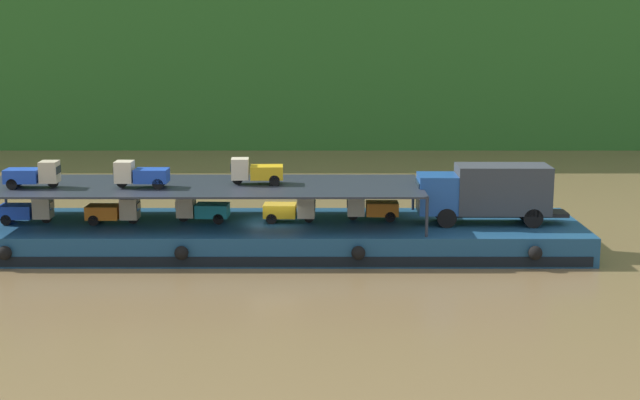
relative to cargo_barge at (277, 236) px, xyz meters
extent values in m
plane|color=brown|center=(0.00, 0.02, -0.75)|extent=(400.00, 400.00, 0.00)
cube|color=navy|center=(0.00, 0.02, 0.00)|extent=(32.35, 7.60, 1.50)
cube|color=black|center=(0.00, -3.79, -0.40)|extent=(31.70, 0.06, 0.50)
sphere|color=black|center=(-12.94, -3.98, 0.10)|extent=(0.69, 0.69, 0.69)
sphere|color=black|center=(-4.31, -3.98, 0.10)|extent=(0.69, 0.69, 0.69)
sphere|color=black|center=(4.31, -3.98, 0.10)|extent=(0.69, 0.69, 0.69)
sphere|color=black|center=(12.94, -3.98, 0.10)|extent=(0.69, 0.69, 0.69)
cube|color=#1E4C99|center=(8.57, -0.24, 2.35)|extent=(2.02, 2.20, 2.00)
cube|color=#192833|center=(7.54, -0.22, 2.70)|extent=(0.08, 1.84, 0.60)
cube|color=#33383D|center=(11.97, -0.27, 2.60)|extent=(4.82, 2.35, 2.50)
cube|color=black|center=(11.97, -0.27, 1.30)|extent=(6.81, 1.45, 0.20)
cylinder|color=black|center=(8.98, 0.77, 1.25)|extent=(1.00, 0.29, 1.00)
cylinder|color=black|center=(8.96, -1.25, 1.25)|extent=(1.00, 0.29, 1.00)
cylinder|color=black|center=(13.42, 0.73, 1.25)|extent=(1.00, 0.29, 1.00)
cylinder|color=black|center=(13.40, -1.29, 1.25)|extent=(1.00, 0.29, 1.00)
cylinder|color=#232833|center=(7.69, 3.34, 1.75)|extent=(0.16, 0.16, 2.00)
cylinder|color=#232833|center=(7.69, -3.29, 1.75)|extent=(0.16, 0.16, 2.00)
cylinder|color=#232833|center=(-15.29, 3.34, 1.75)|extent=(0.16, 0.16, 2.00)
cube|color=#232833|center=(-3.80, 0.02, 2.70)|extent=(23.15, 6.80, 0.10)
cube|color=#1E47B7|center=(-13.53, -0.16, 1.38)|extent=(1.73, 1.24, 0.70)
cube|color=#C6B793|center=(-12.14, -0.13, 1.58)|extent=(0.93, 1.02, 1.10)
cube|color=#19232D|center=(-11.67, -0.12, 1.69)|extent=(0.06, 0.85, 0.38)
cylinder|color=black|center=(-11.99, -0.12, 1.03)|extent=(0.56, 0.15, 0.56)
cylinder|color=black|center=(-13.92, -0.70, 1.03)|extent=(0.56, 0.15, 0.56)
cylinder|color=black|center=(-13.95, 0.36, 1.03)|extent=(0.56, 0.15, 0.56)
cube|color=orange|center=(-8.92, -0.31, 1.38)|extent=(1.72, 1.23, 0.70)
cube|color=#C6B793|center=(-7.52, -0.33, 1.58)|extent=(0.92, 1.02, 1.10)
cube|color=#19232D|center=(-7.05, -0.34, 1.69)|extent=(0.06, 0.85, 0.38)
cylinder|color=black|center=(-7.37, -0.34, 1.03)|extent=(0.56, 0.15, 0.56)
cylinder|color=black|center=(-9.33, -0.83, 1.03)|extent=(0.56, 0.15, 0.56)
cylinder|color=black|center=(-9.31, 0.23, 1.03)|extent=(0.56, 0.15, 0.56)
cube|color=teal|center=(-3.25, 0.09, 1.38)|extent=(1.77, 1.30, 0.70)
cube|color=#C6B793|center=(-4.65, 0.17, 1.58)|extent=(0.96, 1.05, 1.10)
cube|color=#19232D|center=(-5.12, 0.20, 1.69)|extent=(0.09, 0.85, 0.38)
cylinder|color=black|center=(-4.80, 0.18, 1.03)|extent=(0.57, 0.17, 0.56)
cylinder|color=black|center=(-2.82, 0.60, 1.03)|extent=(0.57, 0.17, 0.56)
cylinder|color=black|center=(-2.88, -0.46, 1.03)|extent=(0.57, 0.17, 0.56)
cube|color=gold|center=(0.32, 0.08, 1.38)|extent=(1.74, 1.26, 0.70)
cube|color=#C6B793|center=(1.72, 0.03, 1.58)|extent=(0.94, 1.03, 1.10)
cube|color=#19232D|center=(2.19, 0.02, 1.69)|extent=(0.07, 0.85, 0.38)
cylinder|color=black|center=(1.87, 0.03, 1.03)|extent=(0.56, 0.16, 0.56)
cylinder|color=black|center=(-0.10, -0.43, 1.03)|extent=(0.56, 0.16, 0.56)
cylinder|color=black|center=(-0.06, 0.63, 1.03)|extent=(0.56, 0.16, 0.56)
cube|color=orange|center=(5.76, 0.57, 1.38)|extent=(1.71, 1.21, 0.70)
cube|color=beige|center=(4.36, 0.58, 1.58)|extent=(0.91, 1.01, 1.10)
cube|color=#19232D|center=(3.89, 0.58, 1.69)|extent=(0.05, 0.85, 0.38)
cylinder|color=black|center=(4.21, 0.58, 1.03)|extent=(0.56, 0.14, 0.56)
cylinder|color=black|center=(6.16, 1.10, 1.03)|extent=(0.56, 0.14, 0.56)
cylinder|color=black|center=(6.16, 0.04, 1.03)|extent=(0.56, 0.14, 0.56)
cube|color=#1E47B7|center=(-12.90, -0.76, 3.38)|extent=(1.73, 1.24, 0.70)
cube|color=#C6B793|center=(-11.50, -0.73, 3.58)|extent=(0.93, 1.02, 1.10)
cube|color=#19232D|center=(-11.03, -0.72, 3.69)|extent=(0.06, 0.85, 0.38)
cylinder|color=black|center=(-11.35, -0.72, 3.03)|extent=(0.56, 0.15, 0.56)
cylinder|color=black|center=(-13.29, -1.30, 3.03)|extent=(0.56, 0.15, 0.56)
cylinder|color=black|center=(-13.32, -0.25, 3.03)|extent=(0.56, 0.15, 0.56)
cube|color=#1E47B7|center=(-6.24, -0.74, 3.38)|extent=(1.71, 1.22, 0.70)
cube|color=beige|center=(-7.64, -0.72, 3.58)|extent=(0.91, 1.01, 1.10)
cube|color=#19232D|center=(-8.11, -0.72, 3.69)|extent=(0.05, 0.85, 0.38)
cylinder|color=black|center=(-7.79, -0.72, 3.03)|extent=(0.56, 0.14, 0.56)
cylinder|color=black|center=(-5.84, -0.21, 3.03)|extent=(0.56, 0.14, 0.56)
cylinder|color=black|center=(-5.85, -1.27, 3.03)|extent=(0.56, 0.14, 0.56)
cube|color=gold|center=(-0.37, 0.33, 3.38)|extent=(1.75, 1.28, 0.70)
cube|color=beige|center=(-1.76, 0.26, 3.58)|extent=(0.95, 1.04, 1.10)
cube|color=#19232D|center=(-2.23, 0.24, 3.69)|extent=(0.08, 0.85, 0.38)
cylinder|color=black|center=(-1.91, 0.26, 3.03)|extent=(0.57, 0.17, 0.56)
cylinder|color=black|center=(0.01, 0.88, 3.03)|extent=(0.57, 0.17, 0.56)
cylinder|color=black|center=(0.06, -0.18, 3.03)|extent=(0.57, 0.17, 0.56)
camera|label=1|loc=(2.44, -46.75, 11.05)|focal=50.85mm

